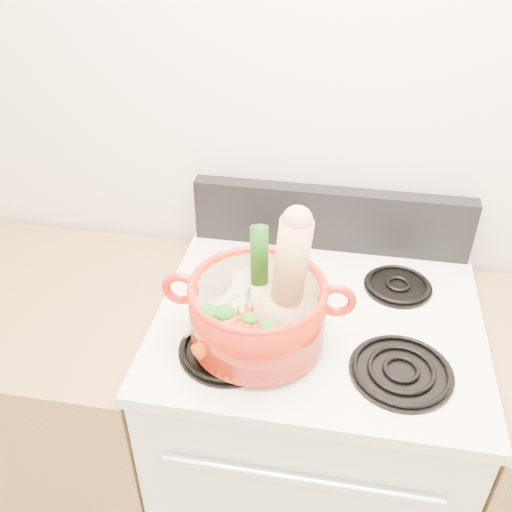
% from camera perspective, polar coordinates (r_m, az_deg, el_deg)
% --- Properties ---
extents(wall_back, '(3.50, 0.02, 2.60)m').
position_cam_1_polar(wall_back, '(1.51, 8.37, 13.09)').
color(wall_back, white).
rests_on(wall_back, floor).
extents(stove_body, '(0.76, 0.65, 0.92)m').
position_cam_1_polar(stove_body, '(1.76, 5.25, -17.91)').
color(stove_body, silver).
rests_on(stove_body, floor).
extents(cooktop, '(0.78, 0.67, 0.03)m').
position_cam_1_polar(cooktop, '(1.41, 6.28, -6.29)').
color(cooktop, silver).
rests_on(cooktop, stove_body).
extents(control_backsplash, '(0.76, 0.05, 0.18)m').
position_cam_1_polar(control_backsplash, '(1.59, 7.47, 3.71)').
color(control_backsplash, black).
rests_on(control_backsplash, cooktop).
extents(oven_handle, '(0.60, 0.02, 0.02)m').
position_cam_1_polar(oven_handle, '(1.30, 4.40, -21.39)').
color(oven_handle, silver).
rests_on(oven_handle, stove_body).
extents(burner_front_left, '(0.22, 0.22, 0.02)m').
position_cam_1_polar(burner_front_left, '(1.29, -2.79, -9.19)').
color(burner_front_left, black).
rests_on(burner_front_left, cooktop).
extents(burner_front_right, '(0.22, 0.22, 0.02)m').
position_cam_1_polar(burner_front_right, '(1.28, 14.32, -11.03)').
color(burner_front_right, black).
rests_on(burner_front_right, cooktop).
extents(burner_back_left, '(0.17, 0.17, 0.02)m').
position_cam_1_polar(burner_back_left, '(1.52, -0.35, -1.33)').
color(burner_back_left, black).
rests_on(burner_back_left, cooktop).
extents(burner_back_right, '(0.17, 0.17, 0.02)m').
position_cam_1_polar(burner_back_right, '(1.51, 14.01, -2.82)').
color(burner_back_right, black).
rests_on(burner_back_right, cooktop).
extents(dutch_oven, '(0.32, 0.32, 0.15)m').
position_cam_1_polar(dutch_oven, '(1.26, 0.16, -5.63)').
color(dutch_oven, '#B7210F').
rests_on(dutch_oven, burner_front_left).
extents(pot_handle_left, '(0.08, 0.02, 0.08)m').
position_cam_1_polar(pot_handle_left, '(1.25, -7.55, -3.25)').
color(pot_handle_left, '#B7210F').
rests_on(pot_handle_left, dutch_oven).
extents(pot_handle_right, '(0.08, 0.02, 0.08)m').
position_cam_1_polar(pot_handle_right, '(1.22, 8.09, -4.42)').
color(pot_handle_right, '#B7210F').
rests_on(pot_handle_right, dutch_oven).
extents(squash, '(0.15, 0.12, 0.30)m').
position_cam_1_polar(squash, '(1.19, 2.50, -2.21)').
color(squash, '#DFB272').
rests_on(squash, dutch_oven).
extents(leek, '(0.05, 0.08, 0.25)m').
position_cam_1_polar(leek, '(1.23, 0.26, -1.95)').
color(leek, white).
rests_on(leek, dutch_oven).
extents(ginger, '(0.09, 0.07, 0.04)m').
position_cam_1_polar(ginger, '(1.34, 2.41, -3.80)').
color(ginger, '#CCBA7E').
rests_on(ginger, dutch_oven).
extents(parsnip_0, '(0.05, 0.20, 0.05)m').
position_cam_1_polar(parsnip_0, '(1.32, -2.56, -4.66)').
color(parsnip_0, beige).
rests_on(parsnip_0, dutch_oven).
extents(parsnip_1, '(0.07, 0.22, 0.06)m').
position_cam_1_polar(parsnip_1, '(1.29, -2.32, -5.12)').
color(parsnip_1, beige).
rests_on(parsnip_1, dutch_oven).
extents(parsnip_2, '(0.10, 0.20, 0.06)m').
position_cam_1_polar(parsnip_2, '(1.30, -1.46, -4.44)').
color(parsnip_2, beige).
rests_on(parsnip_2, dutch_oven).
extents(parsnip_3, '(0.11, 0.15, 0.05)m').
position_cam_1_polar(parsnip_3, '(1.27, -4.56, -5.75)').
color(parsnip_3, beige).
rests_on(parsnip_3, dutch_oven).
extents(parsnip_4, '(0.08, 0.20, 0.05)m').
position_cam_1_polar(parsnip_4, '(1.31, -2.35, -3.58)').
color(parsnip_4, beige).
rests_on(parsnip_4, dutch_oven).
extents(carrot_0, '(0.03, 0.15, 0.04)m').
position_cam_1_polar(carrot_0, '(1.25, -0.03, -7.46)').
color(carrot_0, '#C34A09').
rests_on(carrot_0, dutch_oven).
extents(carrot_1, '(0.11, 0.16, 0.05)m').
position_cam_1_polar(carrot_1, '(1.24, -3.26, -7.57)').
color(carrot_1, '#DF400B').
rests_on(carrot_1, dutch_oven).
extents(carrot_2, '(0.11, 0.17, 0.05)m').
position_cam_1_polar(carrot_2, '(1.23, 0.09, -7.69)').
color(carrot_2, '#DA400A').
rests_on(carrot_2, dutch_oven).
extents(carrot_3, '(0.11, 0.13, 0.04)m').
position_cam_1_polar(carrot_3, '(1.23, -0.42, -6.84)').
color(carrot_3, '#C24E09').
rests_on(carrot_3, dutch_oven).
extents(carrot_4, '(0.10, 0.15, 0.04)m').
position_cam_1_polar(carrot_4, '(1.24, -0.87, -6.55)').
color(carrot_4, red).
rests_on(carrot_4, dutch_oven).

